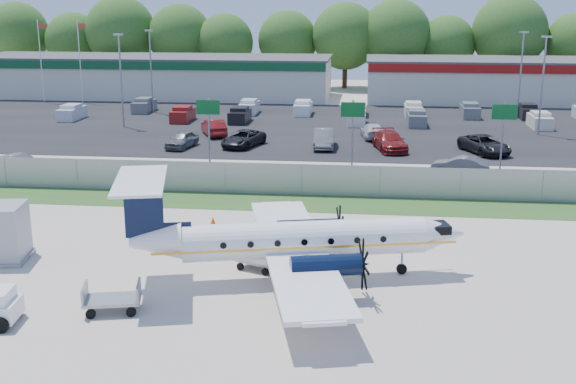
# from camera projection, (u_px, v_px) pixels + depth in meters

# --- Properties ---
(ground) EXTENTS (170.00, 170.00, 0.00)m
(ground) POSITION_uv_depth(u_px,v_px,m) (274.00, 274.00, 33.08)
(ground) COLOR beige
(ground) RESTS_ON ground
(grass_verge) EXTENTS (170.00, 4.00, 0.02)m
(grass_verge) POSITION_uv_depth(u_px,v_px,m) (299.00, 203.00, 44.61)
(grass_verge) COLOR #2D561E
(grass_verge) RESTS_ON ground
(access_road) EXTENTS (170.00, 8.00, 0.02)m
(access_road) POSITION_uv_depth(u_px,v_px,m) (308.00, 177.00, 51.33)
(access_road) COLOR black
(access_road) RESTS_ON ground
(parking_lot) EXTENTS (170.00, 32.00, 0.02)m
(parking_lot) POSITION_uv_depth(u_px,v_px,m) (326.00, 127.00, 71.51)
(parking_lot) COLOR black
(parking_lot) RESTS_ON ground
(perimeter_fence) EXTENTS (120.00, 0.06, 1.99)m
(perimeter_fence) POSITION_uv_depth(u_px,v_px,m) (302.00, 180.00, 46.28)
(perimeter_fence) COLOR gray
(perimeter_fence) RESTS_ON ground
(building_west) EXTENTS (46.40, 12.40, 5.24)m
(building_west) POSITION_uv_depth(u_px,v_px,m) (153.00, 76.00, 94.52)
(building_west) COLOR beige
(building_west) RESTS_ON ground
(building_east) EXTENTS (44.40, 12.40, 5.24)m
(building_east) POSITION_uv_depth(u_px,v_px,m) (546.00, 80.00, 89.19)
(building_east) COLOR beige
(building_east) RESTS_ON ground
(sign_left) EXTENTS (1.80, 0.26, 5.00)m
(sign_left) POSITION_uv_depth(u_px,v_px,m) (208.00, 116.00, 55.02)
(sign_left) COLOR gray
(sign_left) RESTS_ON ground
(sign_mid) EXTENTS (1.80, 0.26, 5.00)m
(sign_mid) POSITION_uv_depth(u_px,v_px,m) (353.00, 119.00, 53.85)
(sign_mid) COLOR gray
(sign_mid) RESTS_ON ground
(sign_right) EXTENTS (1.80, 0.26, 5.00)m
(sign_right) POSITION_uv_depth(u_px,v_px,m) (504.00, 121.00, 52.67)
(sign_right) COLOR gray
(sign_right) RESTS_ON ground
(flagpole_west) EXTENTS (1.06, 0.12, 10.00)m
(flagpole_west) POSITION_uv_depth(u_px,v_px,m) (41.00, 56.00, 88.31)
(flagpole_west) COLOR white
(flagpole_west) RESTS_ON ground
(flagpole_east) EXTENTS (1.06, 0.12, 10.00)m
(flagpole_east) POSITION_uv_depth(u_px,v_px,m) (80.00, 56.00, 87.78)
(flagpole_east) COLOR white
(flagpole_east) RESTS_ON ground
(light_pole_nw) EXTENTS (0.90, 0.35, 9.09)m
(light_pole_nw) POSITION_uv_depth(u_px,v_px,m) (121.00, 74.00, 70.39)
(light_pole_nw) COLOR gray
(light_pole_nw) RESTS_ON ground
(light_pole_ne) EXTENTS (0.90, 0.35, 9.09)m
(light_pole_ne) POSITION_uv_depth(u_px,v_px,m) (543.00, 79.00, 66.12)
(light_pole_ne) COLOR gray
(light_pole_ne) RESTS_ON ground
(light_pole_sw) EXTENTS (0.90, 0.35, 9.09)m
(light_pole_sw) POSITION_uv_depth(u_px,v_px,m) (151.00, 65.00, 79.99)
(light_pole_sw) COLOR gray
(light_pole_sw) RESTS_ON ground
(light_pole_se) EXTENTS (0.90, 0.35, 9.09)m
(light_pole_se) POSITION_uv_depth(u_px,v_px,m) (521.00, 69.00, 75.73)
(light_pole_se) COLOR gray
(light_pole_se) RESTS_ON ground
(tree_line) EXTENTS (112.00, 6.00, 14.00)m
(tree_line) POSITION_uv_depth(u_px,v_px,m) (340.00, 88.00, 104.18)
(tree_line) COLOR #2C581A
(tree_line) RESTS_ON ground
(aircraft) EXTENTS (15.79, 15.45, 4.82)m
(aircraft) POSITION_uv_depth(u_px,v_px,m) (297.00, 240.00, 32.00)
(aircraft) COLOR white
(aircraft) RESTS_ON ground
(baggage_cart_near) EXTENTS (2.26, 1.85, 1.02)m
(baggage_cart_near) POSITION_uv_depth(u_px,v_px,m) (259.00, 259.00, 33.53)
(baggage_cart_near) COLOR gray
(baggage_cart_near) RESTS_ON ground
(baggage_cart_far) EXTENTS (2.48, 1.81, 1.17)m
(baggage_cart_far) POSITION_uv_depth(u_px,v_px,m) (112.00, 299.00, 28.92)
(baggage_cart_far) COLOR gray
(baggage_cart_far) RESTS_ON ground
(service_container) EXTENTS (2.84, 2.84, 2.74)m
(service_container) POSITION_uv_depth(u_px,v_px,m) (0.00, 235.00, 34.54)
(service_container) COLOR #A4A6AB
(service_container) RESTS_ON ground
(cone_nose) EXTENTS (0.39, 0.39, 0.55)m
(cone_nose) POSITION_uv_depth(u_px,v_px,m) (352.00, 253.00, 34.96)
(cone_nose) COLOR #F84607
(cone_nose) RESTS_ON ground
(cone_starboard_wing) EXTENTS (0.40, 0.40, 0.56)m
(cone_starboard_wing) POSITION_uv_depth(u_px,v_px,m) (213.00, 222.00, 39.96)
(cone_starboard_wing) COLOR #F84607
(cone_starboard_wing) RESTS_ON ground
(road_car_west) EXTENTS (5.07, 3.18, 1.58)m
(road_car_west) POSITION_uv_depth(u_px,v_px,m) (20.00, 177.00, 51.36)
(road_car_west) COLOR #595B5E
(road_car_west) RESTS_ON ground
(road_car_mid) EXTENTS (4.26, 2.54, 1.33)m
(road_car_mid) POSITION_uv_depth(u_px,v_px,m) (459.00, 175.00, 51.98)
(road_car_mid) COLOR #595B5E
(road_car_mid) RESTS_ON ground
(parked_car_a) EXTENTS (2.39, 4.40, 1.42)m
(parked_car_a) POSITION_uv_depth(u_px,v_px,m) (182.00, 148.00, 61.50)
(parked_car_a) COLOR #595B5E
(parked_car_a) RESTS_ON ground
(parked_car_b) EXTENTS (3.73, 5.49, 1.40)m
(parked_car_b) POSITION_uv_depth(u_px,v_px,m) (243.00, 147.00, 62.01)
(parked_car_b) COLOR black
(parked_car_b) RESTS_ON ground
(parked_car_c) EXTENTS (1.88, 4.91, 1.60)m
(parked_car_c) POSITION_uv_depth(u_px,v_px,m) (324.00, 148.00, 61.52)
(parked_car_c) COLOR #595B5E
(parked_car_c) RESTS_ON ground
(parked_car_d) EXTENTS (3.26, 5.71, 1.56)m
(parked_car_d) POSITION_uv_depth(u_px,v_px,m) (389.00, 150.00, 60.47)
(parked_car_d) COLOR maroon
(parked_car_d) RESTS_ON ground
(parked_car_e) EXTENTS (4.33, 5.88, 1.48)m
(parked_car_e) POSITION_uv_depth(u_px,v_px,m) (484.00, 153.00, 59.27)
(parked_car_e) COLOR black
(parked_car_e) RESTS_ON ground
(parked_car_f) EXTENTS (3.35, 4.93, 1.54)m
(parked_car_f) POSITION_uv_depth(u_px,v_px,m) (214.00, 136.00, 67.07)
(parked_car_f) COLOR maroon
(parked_car_f) RESTS_ON ground
(parked_car_g) EXTENTS (2.47, 4.87, 1.36)m
(parked_car_g) POSITION_uv_depth(u_px,v_px,m) (373.00, 138.00, 65.76)
(parked_car_g) COLOR silver
(parked_car_g) RESTS_ON ground
(far_parking_rows) EXTENTS (56.00, 10.00, 1.60)m
(far_parking_rows) POSITION_uv_depth(u_px,v_px,m) (329.00, 119.00, 76.32)
(far_parking_rows) COLOR gray
(far_parking_rows) RESTS_ON ground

